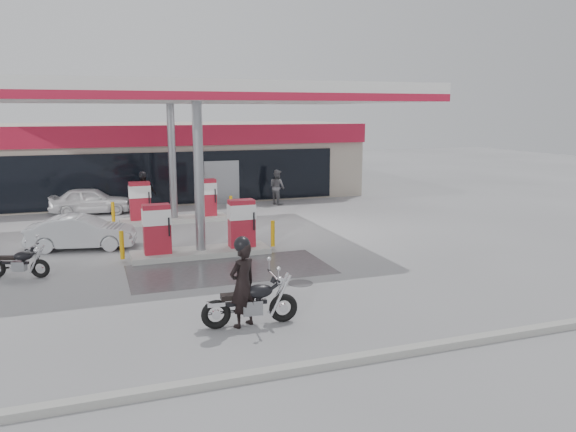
% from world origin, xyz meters
% --- Properties ---
extents(ground, '(90.00, 90.00, 0.00)m').
position_xyz_m(ground, '(0.00, 0.00, 0.00)').
color(ground, gray).
rests_on(ground, ground).
extents(wet_patch, '(6.00, 3.00, 0.00)m').
position_xyz_m(wet_patch, '(0.50, 0.00, 0.00)').
color(wet_patch, '#4C4C4F').
rests_on(wet_patch, ground).
extents(drain_cover, '(0.70, 0.70, 0.01)m').
position_xyz_m(drain_cover, '(2.00, -2.00, 0.00)').
color(drain_cover, '#38383A').
rests_on(drain_cover, ground).
extents(kerb, '(28.00, 0.25, 0.15)m').
position_xyz_m(kerb, '(0.00, -7.00, 0.07)').
color(kerb, gray).
rests_on(kerb, ground).
extents(store_building, '(22.00, 8.22, 4.00)m').
position_xyz_m(store_building, '(0.01, 15.94, 2.01)').
color(store_building, '#B1A494').
rests_on(store_building, ground).
extents(canopy, '(16.00, 10.02, 5.51)m').
position_xyz_m(canopy, '(0.00, 5.00, 5.27)').
color(canopy, silver).
rests_on(canopy, ground).
extents(pump_island_near, '(5.14, 1.30, 1.78)m').
position_xyz_m(pump_island_near, '(0.00, 2.00, 0.71)').
color(pump_island_near, '#9E9E99').
rests_on(pump_island_near, ground).
extents(pump_island_far, '(5.14, 1.30, 1.78)m').
position_xyz_m(pump_island_far, '(0.00, 8.00, 0.71)').
color(pump_island_far, '#9E9E99').
rests_on(pump_island_far, ground).
extents(main_motorcycle, '(2.19, 0.84, 1.12)m').
position_xyz_m(main_motorcycle, '(-0.11, -4.50, 0.50)').
color(main_motorcycle, black).
rests_on(main_motorcycle, ground).
extents(biker_main, '(0.83, 0.72, 1.91)m').
position_xyz_m(biker_main, '(-0.30, -4.49, 0.96)').
color(biker_main, black).
rests_on(biker_main, ground).
extents(parked_motorcycle, '(1.75, 0.94, 0.93)m').
position_xyz_m(parked_motorcycle, '(-5.38, 1.19, 0.41)').
color(parked_motorcycle, black).
rests_on(parked_motorcycle, ground).
extents(sedan_white, '(3.78, 1.88, 1.24)m').
position_xyz_m(sedan_white, '(-3.34, 11.20, 0.62)').
color(sedan_white, white).
rests_on(sedan_white, ground).
extents(attendant, '(0.94, 1.05, 1.77)m').
position_xyz_m(attendant, '(5.61, 10.80, 0.89)').
color(attendant, '#5D5D62').
rests_on(attendant, ground).
extents(hatchback_silver, '(3.74, 1.91, 1.17)m').
position_xyz_m(hatchback_silver, '(-3.71, 4.20, 0.59)').
color(hatchback_silver, '#B3B6BB').
rests_on(hatchback_silver, ground).
extents(biker_walking, '(1.11, 0.49, 1.86)m').
position_xyz_m(biker_walking, '(-1.05, 10.20, 0.93)').
color(biker_walking, black).
rests_on(biker_walking, ground).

